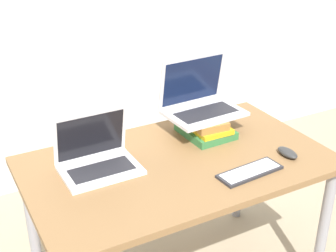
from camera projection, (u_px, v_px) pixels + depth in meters
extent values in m
cube|color=brown|center=(178.00, 163.00, 2.05)|extent=(1.32, 0.78, 0.03)
cylinder|color=gray|center=(323.00, 230.00, 2.20)|extent=(0.05, 0.05, 0.69)
cylinder|color=gray|center=(33.00, 229.00, 2.21)|extent=(0.05, 0.05, 0.69)
cylinder|color=gray|center=(240.00, 167.00, 2.73)|extent=(0.05, 0.05, 0.69)
cube|color=silver|center=(100.00, 170.00, 1.96)|extent=(0.32, 0.24, 0.02)
cube|color=#232328|center=(102.00, 169.00, 1.94)|extent=(0.27, 0.12, 0.00)
cube|color=silver|center=(91.00, 135.00, 1.98)|extent=(0.32, 0.06, 0.23)
cube|color=black|center=(91.00, 136.00, 1.97)|extent=(0.29, 0.05, 0.20)
cube|color=#33753D|center=(206.00, 131.00, 2.26)|extent=(0.22, 0.25, 0.04)
cube|color=gold|center=(205.00, 125.00, 2.25)|extent=(0.17, 0.26, 0.02)
cube|color=olive|center=(204.00, 120.00, 2.23)|extent=(0.17, 0.24, 0.04)
cube|color=silver|center=(204.00, 113.00, 2.25)|extent=(0.37, 0.27, 0.02)
cube|color=#232328|center=(206.00, 112.00, 2.23)|extent=(0.30, 0.15, 0.00)
cube|color=silver|center=(192.00, 80.00, 2.27)|extent=(0.36, 0.07, 0.25)
cube|color=#0F1938|center=(193.00, 80.00, 2.27)|extent=(0.33, 0.06, 0.22)
cube|color=#28282D|center=(250.00, 172.00, 1.95)|extent=(0.30, 0.12, 0.01)
cube|color=silver|center=(250.00, 170.00, 1.94)|extent=(0.27, 0.10, 0.00)
ellipsoid|color=#2D2D2D|center=(287.00, 153.00, 2.08)|extent=(0.06, 0.11, 0.03)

